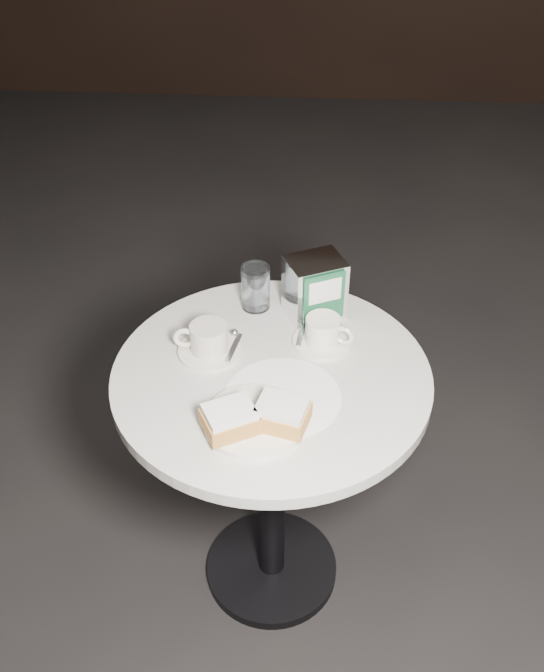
{
  "coord_description": "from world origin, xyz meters",
  "views": [
    {
      "loc": [
        0.08,
        -1.22,
        1.83
      ],
      "look_at": [
        0.0,
        0.02,
        0.83
      ],
      "focal_mm": 40.0,
      "sensor_mm": 36.0,
      "label": 1
    }
  ],
  "objects_px": {
    "coffee_cup_left": "(208,341)",
    "water_glass_left": "(256,288)",
    "napkin_dispenser": "(315,288)",
    "cafe_table": "(271,435)",
    "beignet_plate": "(255,418)",
    "coffee_cup_right": "(323,333)",
    "water_glass_right": "(313,296)"
  },
  "relations": [
    {
      "from": "coffee_cup_left",
      "to": "napkin_dispenser",
      "type": "distance_m",
      "value": 0.29
    },
    {
      "from": "water_glass_left",
      "to": "coffee_cup_left",
      "type": "bearing_deg",
      "value": -116.81
    },
    {
      "from": "cafe_table",
      "to": "beignet_plate",
      "type": "height_order",
      "value": "beignet_plate"
    },
    {
      "from": "coffee_cup_right",
      "to": "water_glass_left",
      "type": "relative_size",
      "value": 1.57
    },
    {
      "from": "water_glass_left",
      "to": "water_glass_right",
      "type": "bearing_deg",
      "value": -10.75
    },
    {
      "from": "beignet_plate",
      "to": "coffee_cup_right",
      "type": "xyz_separation_m",
      "value": [
        0.13,
        0.27,
        0.0
      ]
    },
    {
      "from": "water_glass_right",
      "to": "napkin_dispenser",
      "type": "relative_size",
      "value": 0.73
    },
    {
      "from": "beignet_plate",
      "to": "water_glass_right",
      "type": "bearing_deg",
      "value": 74.32
    },
    {
      "from": "cafe_table",
      "to": "coffee_cup_left",
      "type": "xyz_separation_m",
      "value": [
        -0.14,
        0.06,
        0.23
      ]
    },
    {
      "from": "water_glass_left",
      "to": "napkin_dispenser",
      "type": "distance_m",
      "value": 0.14
    },
    {
      "from": "beignet_plate",
      "to": "napkin_dispenser",
      "type": "relative_size",
      "value": 1.51
    },
    {
      "from": "coffee_cup_right",
      "to": "cafe_table",
      "type": "bearing_deg",
      "value": -114.67
    },
    {
      "from": "coffee_cup_right",
      "to": "water_glass_right",
      "type": "relative_size",
      "value": 1.52
    },
    {
      "from": "cafe_table",
      "to": "napkin_dispenser",
      "type": "distance_m",
      "value": 0.36
    },
    {
      "from": "coffee_cup_left",
      "to": "cafe_table",
      "type": "bearing_deg",
      "value": -26.05
    },
    {
      "from": "coffee_cup_left",
      "to": "coffee_cup_right",
      "type": "relative_size",
      "value": 0.9
    },
    {
      "from": "napkin_dispenser",
      "to": "cafe_table",
      "type": "bearing_deg",
      "value": -136.56
    },
    {
      "from": "coffee_cup_left",
      "to": "water_glass_left",
      "type": "relative_size",
      "value": 1.4
    },
    {
      "from": "cafe_table",
      "to": "water_glass_right",
      "type": "height_order",
      "value": "water_glass_right"
    },
    {
      "from": "coffee_cup_left",
      "to": "beignet_plate",
      "type": "bearing_deg",
      "value": -65.76
    },
    {
      "from": "coffee_cup_right",
      "to": "water_glass_left",
      "type": "xyz_separation_m",
      "value": [
        -0.16,
        0.13,
        0.02
      ]
    },
    {
      "from": "cafe_table",
      "to": "beignet_plate",
      "type": "distance_m",
      "value": 0.28
    },
    {
      "from": "water_glass_right",
      "to": "napkin_dispenser",
      "type": "distance_m",
      "value": 0.02
    },
    {
      "from": "beignet_plate",
      "to": "napkin_dispenser",
      "type": "xyz_separation_m",
      "value": [
        0.11,
        0.39,
        0.05
      ]
    },
    {
      "from": "beignet_plate",
      "to": "coffee_cup_left",
      "type": "distance_m",
      "value": 0.26
    },
    {
      "from": "cafe_table",
      "to": "coffee_cup_right",
      "type": "xyz_separation_m",
      "value": [
        0.11,
        0.11,
        0.23
      ]
    },
    {
      "from": "water_glass_right",
      "to": "water_glass_left",
      "type": "bearing_deg",
      "value": 169.25
    },
    {
      "from": "beignet_plate",
      "to": "cafe_table",
      "type": "bearing_deg",
      "value": 82.72
    },
    {
      "from": "water_glass_left",
      "to": "water_glass_right",
      "type": "distance_m",
      "value": 0.14
    },
    {
      "from": "cafe_table",
      "to": "water_glass_left",
      "type": "bearing_deg",
      "value": 102.6
    },
    {
      "from": "beignet_plate",
      "to": "coffee_cup_right",
      "type": "bearing_deg",
      "value": 64.33
    },
    {
      "from": "coffee_cup_right",
      "to": "beignet_plate",
      "type": "bearing_deg",
      "value": -94.1
    }
  ]
}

